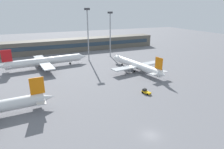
# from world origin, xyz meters

# --- Properties ---
(ground_plane) EXTENTS (400.00, 400.00, 0.00)m
(ground_plane) POSITION_xyz_m (0.00, 40.00, 0.00)
(ground_plane) COLOR slate
(terminal_building) EXTENTS (142.10, 12.13, 9.00)m
(terminal_building) POSITION_xyz_m (0.00, 111.37, 4.50)
(terminal_building) COLOR #5B564C
(terminal_building) RESTS_ON ground_plane
(airplane_mid) EXTENTS (28.99, 41.19, 10.21)m
(airplane_mid) POSITION_xyz_m (23.96, 49.16, 3.11)
(airplane_mid) COLOR white
(airplane_mid) RESTS_ON ground_plane
(airplane_far) EXTENTS (46.94, 32.87, 11.60)m
(airplane_far) POSITION_xyz_m (-17.65, 73.38, 3.54)
(airplane_far) COLOR white
(airplane_far) RESTS_ON ground_plane
(baggage_tug_yellow) EXTENTS (2.60, 3.88, 1.75)m
(baggage_tug_yellow) POSITION_xyz_m (13.06, 22.37, 0.80)
(baggage_tug_yellow) COLOR #F2B20C
(baggage_tug_yellow) RESTS_ON ground_plane
(floodlight_tower_west) EXTENTS (3.20, 0.80, 30.80)m
(floodlight_tower_west) POSITION_xyz_m (8.33, 79.10, 17.49)
(floodlight_tower_west) COLOR gray
(floodlight_tower_west) RESTS_ON ground_plane
(floodlight_tower_east) EXTENTS (3.20, 0.80, 28.65)m
(floodlight_tower_east) POSITION_xyz_m (24.57, 83.48, 16.39)
(floodlight_tower_east) COLOR gray
(floodlight_tower_east) RESTS_ON ground_plane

